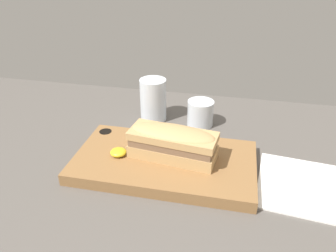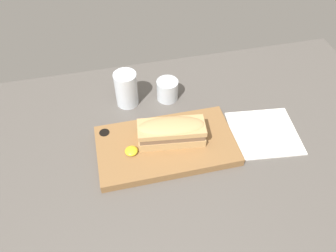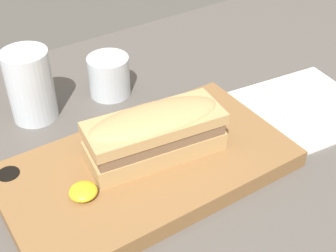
{
  "view_description": "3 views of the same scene",
  "coord_description": "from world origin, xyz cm",
  "px_view_note": "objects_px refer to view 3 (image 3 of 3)",
  "views": [
    {
      "loc": [
        12.91,
        -51.17,
        44.8
      ],
      "look_at": [
        -0.13,
        9.72,
        10.0
      ],
      "focal_mm": 35.0,
      "sensor_mm": 36.0,
      "label": 1
    },
    {
      "loc": [
        -12.56,
        -51.4,
        75.62
      ],
      "look_at": [
        1.23,
        8.64,
        7.99
      ],
      "focal_mm": 35.0,
      "sensor_mm": 36.0,
      "label": 2
    },
    {
      "loc": [
        -23.46,
        -35.11,
        46.72
      ],
      "look_at": [
        4.53,
        7.49,
        7.24
      ],
      "focal_mm": 50.0,
      "sensor_mm": 36.0,
      "label": 3
    }
  ],
  "objects_px": {
    "serving_board": "(146,168)",
    "napkin": "(305,107)",
    "wine_glass": "(109,78)",
    "water_glass": "(31,90)",
    "sandwich": "(155,131)"
  },
  "relations": [
    {
      "from": "water_glass",
      "to": "serving_board",
      "type": "bearing_deg",
      "value": -70.3
    },
    {
      "from": "serving_board",
      "to": "wine_glass",
      "type": "bearing_deg",
      "value": 75.44
    },
    {
      "from": "sandwich",
      "to": "napkin",
      "type": "height_order",
      "value": "sandwich"
    },
    {
      "from": "sandwich",
      "to": "water_glass",
      "type": "height_order",
      "value": "water_glass"
    },
    {
      "from": "serving_board",
      "to": "wine_glass",
      "type": "xyz_separation_m",
      "value": [
        0.05,
        0.21,
        0.02
      ]
    },
    {
      "from": "sandwich",
      "to": "water_glass",
      "type": "distance_m",
      "value": 0.23
    },
    {
      "from": "serving_board",
      "to": "napkin",
      "type": "bearing_deg",
      "value": -1.77
    },
    {
      "from": "serving_board",
      "to": "napkin",
      "type": "xyz_separation_m",
      "value": [
        0.3,
        -0.01,
        -0.01
      ]
    },
    {
      "from": "water_glass",
      "to": "wine_glass",
      "type": "xyz_separation_m",
      "value": [
        0.13,
        -0.01,
        -0.02
      ]
    },
    {
      "from": "napkin",
      "to": "sandwich",
      "type": "bearing_deg",
      "value": 176.86
    },
    {
      "from": "water_glass",
      "to": "wine_glass",
      "type": "height_order",
      "value": "water_glass"
    },
    {
      "from": "water_glass",
      "to": "napkin",
      "type": "relative_size",
      "value": 0.54
    },
    {
      "from": "water_glass",
      "to": "napkin",
      "type": "height_order",
      "value": "water_glass"
    },
    {
      "from": "sandwich",
      "to": "wine_glass",
      "type": "height_order",
      "value": "sandwich"
    },
    {
      "from": "sandwich",
      "to": "wine_glass",
      "type": "xyz_separation_m",
      "value": [
        0.03,
        0.2,
        -0.03
      ]
    }
  ]
}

